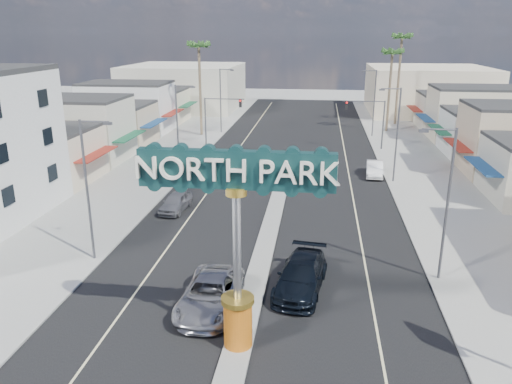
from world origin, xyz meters
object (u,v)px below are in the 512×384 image
(streetlight_r_mid, at_px, (396,130))
(suv_right, at_px, (301,276))
(streetlight_r_far, at_px, (373,100))
(streetlight_l_far, at_px, (222,97))
(suv_left, at_px, (210,294))
(gateway_sign, at_px, (237,228))
(palm_left_far, at_px, (199,50))
(streetlight_l_mid, at_px, (179,125))
(streetlight_r_near, at_px, (445,198))
(traffic_signal_left, at_px, (219,112))
(car_parked_left, at_px, (176,202))
(car_parked_right, at_px, (375,169))
(streetlight_l_near, at_px, (89,184))
(traffic_signal_right, at_px, (369,115))
(palm_right_far, at_px, (402,42))
(palm_right_mid, at_px, (392,56))

(streetlight_r_mid, height_order, suv_right, streetlight_r_mid)
(streetlight_r_far, bearing_deg, streetlight_l_far, 180.00)
(streetlight_r_far, xyz_separation_m, suv_left, (-12.43, -46.81, -4.22))
(gateway_sign, distance_m, suv_left, 6.33)
(palm_left_far, bearing_deg, gateway_sign, -74.85)
(gateway_sign, distance_m, streetlight_l_mid, 29.91)
(streetlight_r_mid, bearing_deg, streetlight_r_near, -90.00)
(traffic_signal_left, bearing_deg, car_parked_left, -87.15)
(car_parked_right, bearing_deg, suv_right, -100.59)
(streetlight_l_near, height_order, streetlight_l_mid, same)
(gateway_sign, relative_size, suv_left, 1.50)
(streetlight_r_near, height_order, car_parked_right, streetlight_r_near)
(traffic_signal_right, height_order, car_parked_right, traffic_signal_right)
(traffic_signal_left, height_order, streetlight_r_near, streetlight_r_near)
(streetlight_l_mid, xyz_separation_m, suv_right, (13.06, -22.23, -4.19))
(car_parked_right, bearing_deg, streetlight_l_near, -127.26)
(gateway_sign, xyz_separation_m, car_parked_left, (-7.97, 17.57, -5.20))
(gateway_sign, height_order, traffic_signal_left, gateway_sign)
(traffic_signal_left, xyz_separation_m, suv_left, (7.18, -38.81, -3.43))
(suv_right, bearing_deg, car_parked_right, 83.19)
(streetlight_r_near, distance_m, streetlight_r_mid, 20.00)
(streetlight_l_far, xyz_separation_m, streetlight_r_near, (20.87, -42.00, 0.00))
(streetlight_l_mid, distance_m, car_parked_right, 20.01)
(streetlight_l_mid, distance_m, streetlight_r_far, 30.32)
(streetlight_l_mid, bearing_deg, streetlight_l_near, -90.00)
(gateway_sign, distance_m, streetlight_r_near, 13.19)
(streetlight_r_near, bearing_deg, palm_right_far, 84.98)
(traffic_signal_right, xyz_separation_m, suv_right, (-6.56, -36.22, -3.40))
(streetlight_r_far, bearing_deg, streetlight_l_mid, -133.48)
(gateway_sign, xyz_separation_m, palm_right_mid, (13.00, 54.02, 4.67))
(traffic_signal_left, distance_m, traffic_signal_right, 18.37)
(traffic_signal_right, xyz_separation_m, streetlight_r_mid, (1.25, -13.99, 0.79))
(suv_left, bearing_deg, streetlight_r_far, 76.53)
(suv_right, bearing_deg, streetlight_r_near, 23.82)
(palm_right_far, height_order, car_parked_left, palm_right_far)
(suv_right, relative_size, car_parked_right, 1.33)
(palm_right_far, bearing_deg, streetlight_r_far, -114.55)
(suv_right, bearing_deg, streetlight_l_far, 114.35)
(streetlight_l_near, bearing_deg, palm_right_far, 63.94)
(streetlight_r_mid, bearing_deg, gateway_sign, -110.42)
(streetlight_r_near, distance_m, car_parked_right, 22.52)
(streetlight_r_far, relative_size, suv_right, 1.50)
(suv_left, height_order, car_parked_left, suv_left)
(gateway_sign, relative_size, streetlight_l_mid, 1.02)
(palm_left_far, distance_m, car_parked_right, 30.36)
(streetlight_l_near, relative_size, streetlight_r_mid, 1.00)
(palm_left_far, bearing_deg, traffic_signal_left, -57.57)
(streetlight_l_mid, relative_size, streetlight_r_mid, 1.00)
(traffic_signal_right, relative_size, palm_right_far, 0.43)
(traffic_signal_right, height_order, streetlight_l_mid, streetlight_l_mid)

